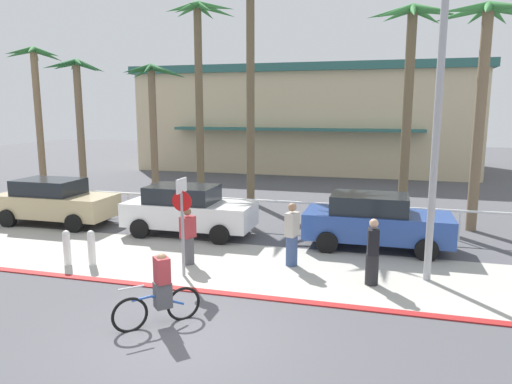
% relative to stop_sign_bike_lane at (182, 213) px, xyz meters
% --- Properties ---
extents(ground_plane, '(80.00, 80.00, 0.00)m').
position_rel_stop_sign_bike_lane_xyz_m(ground_plane, '(1.28, 6.96, -1.68)').
color(ground_plane, '#4C4C51').
extents(sidewalk_strip, '(44.00, 4.00, 0.02)m').
position_rel_stop_sign_bike_lane_xyz_m(sidewalk_strip, '(1.28, 1.16, -1.67)').
color(sidewalk_strip, '#ADAAA0').
rests_on(sidewalk_strip, ground).
extents(curb_paint, '(44.00, 0.24, 0.03)m').
position_rel_stop_sign_bike_lane_xyz_m(curb_paint, '(1.28, -0.84, -1.66)').
color(curb_paint, maroon).
rests_on(curb_paint, ground).
extents(building_backdrop, '(22.96, 12.29, 7.08)m').
position_rel_stop_sign_bike_lane_xyz_m(building_backdrop, '(-0.70, 24.40, 1.88)').
color(building_backdrop, beige).
rests_on(building_backdrop, ground).
extents(rail_fence, '(21.85, 0.08, 1.04)m').
position_rel_stop_sign_bike_lane_xyz_m(rail_fence, '(1.28, 5.46, -0.83)').
color(rail_fence, white).
rests_on(rail_fence, ground).
extents(stop_sign_bike_lane, '(0.52, 0.56, 2.56)m').
position_rel_stop_sign_bike_lane_xyz_m(stop_sign_bike_lane, '(0.00, 0.00, 0.00)').
color(stop_sign_bike_lane, gray).
rests_on(stop_sign_bike_lane, ground).
extents(bollard_0, '(0.20, 0.20, 1.00)m').
position_rel_stop_sign_bike_lane_xyz_m(bollard_0, '(-3.45, -0.05, -1.16)').
color(bollard_0, white).
rests_on(bollard_0, ground).
extents(bollard_2, '(0.20, 0.20, 1.00)m').
position_rel_stop_sign_bike_lane_xyz_m(bollard_2, '(-2.79, 0.12, -1.16)').
color(bollard_2, white).
rests_on(bollard_2, ground).
extents(streetlight_curb, '(0.24, 2.54, 7.50)m').
position_rel_stop_sign_bike_lane_xyz_m(streetlight_curb, '(6.03, 1.12, 2.60)').
color(streetlight_curb, '#9EA0A5').
rests_on(streetlight_curb, ground).
extents(palm_tree_0, '(3.40, 2.78, 7.46)m').
position_rel_stop_sign_bike_lane_xyz_m(palm_tree_0, '(-12.97, 10.63, 3.71)').
color(palm_tree_0, '#846B4C').
rests_on(palm_tree_0, ground).
extents(palm_tree_1, '(2.72, 3.24, 6.71)m').
position_rel_stop_sign_bike_lane_xyz_m(palm_tree_1, '(-10.03, 10.03, 3.44)').
color(palm_tree_1, '#756047').
rests_on(palm_tree_1, ground).
extents(palm_tree_2, '(3.15, 2.88, 6.45)m').
position_rel_stop_sign_bike_lane_xyz_m(palm_tree_2, '(-6.28, 10.80, 3.33)').
color(palm_tree_2, '#756047').
rests_on(palm_tree_2, ground).
extents(palm_tree_3, '(3.26, 3.20, 9.11)m').
position_rel_stop_sign_bike_lane_xyz_m(palm_tree_3, '(-3.63, 10.37, 5.16)').
color(palm_tree_3, brown).
rests_on(palm_tree_3, ground).
extents(palm_tree_4, '(3.00, 3.59, 9.87)m').
position_rel_stop_sign_bike_lane_xyz_m(palm_tree_4, '(-0.96, 9.73, 5.66)').
color(palm_tree_4, brown).
rests_on(palm_tree_4, ground).
extents(palm_tree_5, '(3.48, 2.97, 8.04)m').
position_rel_stop_sign_bike_lane_xyz_m(palm_tree_5, '(5.62, 8.18, 4.39)').
color(palm_tree_5, brown).
rests_on(palm_tree_5, ground).
extents(palm_tree_6, '(3.67, 3.35, 7.75)m').
position_rel_stop_sign_bike_lane_xyz_m(palm_tree_6, '(7.92, 7.04, 4.13)').
color(palm_tree_6, '#756047').
rests_on(palm_tree_6, ground).
extents(car_tan_0, '(4.40, 2.02, 1.69)m').
position_rel_stop_sign_bike_lane_xyz_m(car_tan_0, '(-6.95, 3.93, -0.81)').
color(car_tan_0, tan).
rests_on(car_tan_0, ground).
extents(car_white_1, '(4.40, 2.02, 1.69)m').
position_rel_stop_sign_bike_lane_xyz_m(car_white_1, '(-1.54, 3.86, -0.81)').
color(car_white_1, white).
rests_on(car_white_1, ground).
extents(car_blue_2, '(4.40, 2.02, 1.69)m').
position_rel_stop_sign_bike_lane_xyz_m(car_blue_2, '(4.67, 3.88, -0.81)').
color(car_blue_2, '#284793').
rests_on(car_blue_2, ground).
extents(cyclist_blue_0, '(1.34, 1.32, 1.50)m').
position_rel_stop_sign_bike_lane_xyz_m(cyclist_blue_0, '(0.68, -2.64, -0.98)').
color(cyclist_blue_0, black).
rests_on(cyclist_blue_0, ground).
extents(pedestrian_0, '(0.35, 0.42, 1.67)m').
position_rel_stop_sign_bike_lane_xyz_m(pedestrian_0, '(4.69, 0.66, -0.91)').
color(pedestrian_0, '#232326').
rests_on(pedestrian_0, ground).
extents(pedestrian_1, '(0.43, 0.47, 1.61)m').
position_rel_stop_sign_bike_lane_xyz_m(pedestrian_1, '(-0.27, 0.92, -0.94)').
color(pedestrian_1, '#4C4C51').
rests_on(pedestrian_1, ground).
extents(pedestrian_2, '(0.40, 0.46, 1.77)m').
position_rel_stop_sign_bike_lane_xyz_m(pedestrian_2, '(2.52, 1.54, -0.85)').
color(pedestrian_2, '#384C7A').
rests_on(pedestrian_2, ground).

